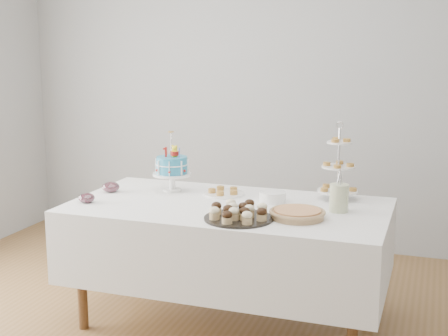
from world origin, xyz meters
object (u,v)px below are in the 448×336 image
(cupcake_tray, at_px, (239,212))
(pie, at_px, (297,213))
(plate_stack, at_px, (273,197))
(tiered_stand, at_px, (338,167))
(utensil_pitcher, at_px, (339,197))
(birthday_cake, at_px, (172,175))
(jam_bowl_b, at_px, (111,187))
(jam_bowl_a, at_px, (87,198))
(table, at_px, (228,240))
(pastry_plate, at_px, (224,192))

(cupcake_tray, distance_m, pie, 0.33)
(pie, bearing_deg, plate_stack, 125.83)
(tiered_stand, height_order, utensil_pitcher, tiered_stand)
(birthday_cake, bearing_deg, tiered_stand, -7.12)
(cupcake_tray, distance_m, jam_bowl_b, 1.06)
(plate_stack, distance_m, jam_bowl_b, 1.08)
(tiered_stand, bearing_deg, jam_bowl_a, -157.72)
(plate_stack, distance_m, utensil_pitcher, 0.43)
(cupcake_tray, xyz_separation_m, pie, (0.30, 0.13, -0.01))
(table, bearing_deg, utensil_pitcher, 5.12)
(birthday_cake, bearing_deg, jam_bowl_b, -171.20)
(birthday_cake, height_order, jam_bowl_a, birthday_cake)
(table, height_order, jam_bowl_a, jam_bowl_a)
(cupcake_tray, distance_m, tiered_stand, 0.80)
(pastry_plate, relative_size, utensil_pitcher, 1.08)
(plate_stack, bearing_deg, tiered_stand, 28.69)
(birthday_cake, relative_size, utensil_pitcher, 1.59)
(cupcake_tray, relative_size, utensil_pitcher, 1.56)
(tiered_stand, bearing_deg, birthday_cake, -172.90)
(plate_stack, relative_size, jam_bowl_a, 1.65)
(jam_bowl_a, distance_m, jam_bowl_b, 0.30)
(plate_stack, bearing_deg, pastry_plate, 167.03)
(jam_bowl_b, bearing_deg, table, -3.96)
(plate_stack, bearing_deg, table, -147.99)
(birthday_cake, bearing_deg, plate_stack, -19.68)
(table, relative_size, pastry_plate, 7.18)
(table, bearing_deg, birthday_cake, 155.12)
(cupcake_tray, xyz_separation_m, pastry_plate, (-0.27, 0.52, -0.03))
(birthday_cake, relative_size, cupcake_tray, 1.02)
(jam_bowl_a, bearing_deg, pastry_plate, 32.76)
(birthday_cake, height_order, cupcake_tray, birthday_cake)
(plate_stack, height_order, utensil_pitcher, utensil_pitcher)
(tiered_stand, xyz_separation_m, plate_stack, (-0.37, -0.20, -0.17))
(birthday_cake, height_order, pie, birthday_cake)
(jam_bowl_a, bearing_deg, table, 16.09)
(plate_stack, xyz_separation_m, jam_bowl_b, (-1.08, -0.09, -0.00))
(cupcake_tray, bearing_deg, plate_stack, 80.03)
(table, xyz_separation_m, plate_stack, (0.24, 0.15, 0.26))
(pie, xyz_separation_m, jam_bowl_b, (-1.30, 0.22, 0.00))
(jam_bowl_b, xyz_separation_m, utensil_pitcher, (1.50, 0.00, 0.06))
(pastry_plate, bearing_deg, cupcake_tray, -62.82)
(cupcake_tray, bearing_deg, table, 118.69)
(pie, bearing_deg, jam_bowl_a, -176.51)
(jam_bowl_a, relative_size, utensil_pitcher, 0.41)
(table, distance_m, utensil_pitcher, 0.73)
(birthday_cake, bearing_deg, utensil_pitcher, -22.17)
(utensil_pitcher, bearing_deg, birthday_cake, -163.17)
(cupcake_tray, xyz_separation_m, jam_bowl_b, (-1.00, 0.35, -0.01))
(cupcake_tray, distance_m, plate_stack, 0.45)
(tiered_stand, bearing_deg, cupcake_tray, -124.66)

